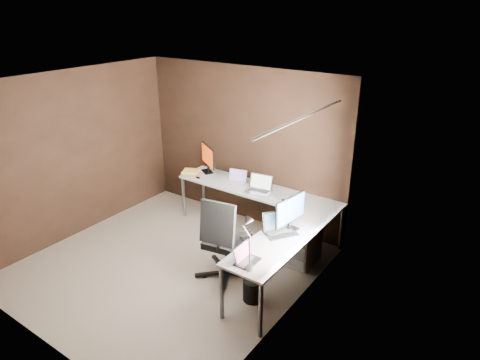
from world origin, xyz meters
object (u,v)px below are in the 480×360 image
object	(u,v)px
drawer_pedestal	(301,242)
laptop_black_big	(279,228)
laptop_white	(237,180)
laptop_black_small	(245,258)
desk_lamp	(248,236)
monitor_right	(290,211)
office_chair	(226,254)
wastebasket	(253,290)
book_stack	(191,172)
laptop_silver	(259,188)
monitor_left	(208,157)

from	to	relation	value
drawer_pedestal	laptop_black_big	xyz separation A→B (m)	(-0.03, -0.59, 0.48)
laptop_white	laptop_black_small	size ratio (longest dim) A/B	1.16
desk_lamp	laptop_black_big	bearing A→B (deg)	110.80
monitor_right	drawer_pedestal	bearing A→B (deg)	15.20
drawer_pedestal	desk_lamp	distance (m)	1.62
monitor_right	office_chair	size ratio (longest dim) A/B	0.48
wastebasket	monitor_right	bearing A→B (deg)	77.33
book_stack	office_chair	size ratio (longest dim) A/B	0.27
drawer_pedestal	wastebasket	size ratio (longest dim) A/B	2.14
book_stack	desk_lamp	world-z (taller)	desk_lamp
desk_lamp	laptop_silver	bearing A→B (deg)	133.69
laptop_white	laptop_black_big	bearing A→B (deg)	-50.41
monitor_left	laptop_silver	distance (m)	1.15
laptop_silver	drawer_pedestal	bearing A→B (deg)	-26.84
laptop_white	book_stack	xyz separation A→B (m)	(-0.81, -0.17, -0.00)
drawer_pedestal	laptop_white	distance (m)	1.48
monitor_right	book_stack	world-z (taller)	monitor_right
laptop_black_big	book_stack	xyz separation A→B (m)	(-2.13, 0.80, -0.01)
laptop_white	office_chair	size ratio (longest dim) A/B	0.29
laptop_white	laptop_black_small	bearing A→B (deg)	-66.45
laptop_white	laptop_silver	xyz separation A→B (m)	(0.47, -0.08, 0.01)
monitor_right	laptop_white	size ratio (longest dim) A/B	1.67
laptop_silver	book_stack	distance (m)	1.28
drawer_pedestal	wastebasket	bearing A→B (deg)	-94.13
laptop_black_small	laptop_silver	bearing A→B (deg)	26.82
office_chair	wastebasket	distance (m)	0.62
wastebasket	laptop_silver	bearing A→B (deg)	120.17
drawer_pedestal	laptop_white	size ratio (longest dim) A/B	1.80
monitor_right	book_stack	size ratio (longest dim) A/B	1.75
book_stack	monitor_right	bearing A→B (deg)	-17.08
drawer_pedestal	laptop_black_small	bearing A→B (deg)	-89.94
laptop_silver	wastebasket	size ratio (longest dim) A/B	1.46
laptop_black_big	laptop_silver	bearing A→B (deg)	76.92
monitor_left	office_chair	world-z (taller)	monitor_left
laptop_silver	office_chair	xyz separation A→B (m)	(0.25, -1.20, -0.44)
laptop_silver	desk_lamp	bearing A→B (deg)	-69.22
monitor_left	desk_lamp	xyz separation A→B (m)	(2.07, -1.89, 0.10)
laptop_white	laptop_silver	distance (m)	0.48
monitor_left	laptop_silver	xyz separation A→B (m)	(1.12, -0.17, -0.20)
laptop_silver	laptop_black_small	xyz separation A→B (m)	(0.89, -1.67, -0.01)
laptop_white	laptop_black_big	xyz separation A→B (m)	(1.33, -0.97, 0.01)
laptop_silver	wastebasket	world-z (taller)	laptop_silver
monitor_left	laptop_white	size ratio (longest dim) A/B	1.39
drawer_pedestal	book_stack	xyz separation A→B (m)	(-2.16, 0.21, 0.47)
laptop_silver	laptop_black_big	size ratio (longest dim) A/B	0.87
monitor_left	office_chair	bearing A→B (deg)	-13.46
monitor_right	laptop_black_small	distance (m)	0.92
monitor_left	laptop_white	bearing A→B (deg)	23.20
wastebasket	laptop_black_big	bearing A→B (deg)	84.04
book_stack	office_chair	distance (m)	1.93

